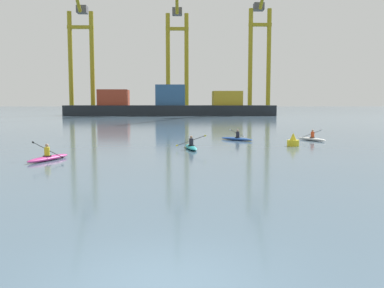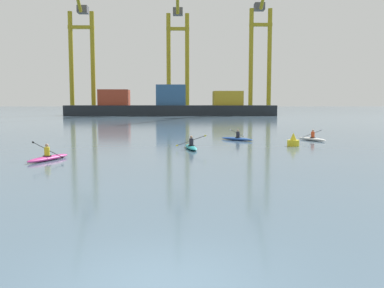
{
  "view_description": "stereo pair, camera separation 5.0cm",
  "coord_description": "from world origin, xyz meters",
  "px_view_note": "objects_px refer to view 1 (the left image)",
  "views": [
    {
      "loc": [
        0.35,
        -7.16,
        3.22
      ],
      "look_at": [
        0.97,
        19.44,
        0.6
      ],
      "focal_mm": 38.94,
      "sensor_mm": 36.0,
      "label": 1
    },
    {
      "loc": [
        0.4,
        -7.16,
        3.22
      ],
      "look_at": [
        0.97,
        19.44,
        0.6
      ],
      "focal_mm": 38.94,
      "sensor_mm": 36.0,
      "label": 2
    }
  ],
  "objects_px": {
    "container_barge": "(170,106)",
    "gantry_crane_west_mid": "(177,46)",
    "gantry_crane_east_mid": "(260,43)",
    "kayak_blue": "(237,138)",
    "channel_buoy": "(293,141)",
    "kayak_white": "(312,139)",
    "kayak_magenta": "(48,157)",
    "kayak_teal": "(191,147)",
    "gantry_crane_west": "(80,44)"
  },
  "relations": [
    {
      "from": "container_barge",
      "to": "gantry_crane_west_mid",
      "type": "distance_m",
      "value": 20.32
    },
    {
      "from": "gantry_crane_west",
      "to": "gantry_crane_west_mid",
      "type": "distance_m",
      "value": 26.66
    },
    {
      "from": "kayak_magenta",
      "to": "kayak_blue",
      "type": "xyz_separation_m",
      "value": [
        12.29,
        12.45,
        0.0
      ]
    },
    {
      "from": "gantry_crane_west",
      "to": "gantry_crane_east_mid",
      "type": "distance_m",
      "value": 49.29
    },
    {
      "from": "container_barge",
      "to": "kayak_white",
      "type": "relative_size",
      "value": 16.04
    },
    {
      "from": "container_barge",
      "to": "kayak_blue",
      "type": "distance_m",
      "value": 73.67
    },
    {
      "from": "channel_buoy",
      "to": "kayak_magenta",
      "type": "relative_size",
      "value": 0.3
    },
    {
      "from": "kayak_magenta",
      "to": "kayak_blue",
      "type": "relative_size",
      "value": 1.19
    },
    {
      "from": "channel_buoy",
      "to": "kayak_magenta",
      "type": "distance_m",
      "value": 17.63
    },
    {
      "from": "container_barge",
      "to": "kayak_teal",
      "type": "distance_m",
      "value": 80.2
    },
    {
      "from": "gantry_crane_west_mid",
      "to": "kayak_blue",
      "type": "bearing_deg",
      "value": -85.83
    },
    {
      "from": "gantry_crane_east_mid",
      "to": "channel_buoy",
      "type": "xyz_separation_m",
      "value": [
        -13.28,
        -85.88,
        -19.34
      ]
    },
    {
      "from": "gantry_crane_west",
      "to": "gantry_crane_west_mid",
      "type": "height_order",
      "value": "gantry_crane_west_mid"
    },
    {
      "from": "channel_buoy",
      "to": "kayak_magenta",
      "type": "height_order",
      "value": "kayak_magenta"
    },
    {
      "from": "gantry_crane_west",
      "to": "gantry_crane_east_mid",
      "type": "relative_size",
      "value": 1.01
    },
    {
      "from": "kayak_blue",
      "to": "kayak_teal",
      "type": "height_order",
      "value": "kayak_blue"
    },
    {
      "from": "gantry_crane_west_mid",
      "to": "kayak_blue",
      "type": "relative_size",
      "value": 14.43
    },
    {
      "from": "gantry_crane_east_mid",
      "to": "kayak_white",
      "type": "relative_size",
      "value": 12.08
    },
    {
      "from": "channel_buoy",
      "to": "kayak_blue",
      "type": "distance_m",
      "value": 6.06
    },
    {
      "from": "kayak_magenta",
      "to": "kayak_teal",
      "type": "relative_size",
      "value": 0.98
    },
    {
      "from": "gantry_crane_west",
      "to": "kayak_white",
      "type": "bearing_deg",
      "value": -64.09
    },
    {
      "from": "kayak_blue",
      "to": "kayak_magenta",
      "type": "bearing_deg",
      "value": -134.64
    },
    {
      "from": "channel_buoy",
      "to": "gantry_crane_east_mid",
      "type": "bearing_deg",
      "value": 81.21
    },
    {
      "from": "kayak_magenta",
      "to": "kayak_white",
      "type": "distance_m",
      "value": 22.33
    },
    {
      "from": "gantry_crane_west_mid",
      "to": "kayak_magenta",
      "type": "height_order",
      "value": "gantry_crane_west_mid"
    },
    {
      "from": "gantry_crane_west",
      "to": "gantry_crane_west_mid",
      "type": "bearing_deg",
      "value": 10.55
    },
    {
      "from": "kayak_blue",
      "to": "kayak_white",
      "type": "relative_size",
      "value": 0.85
    },
    {
      "from": "gantry_crane_east_mid",
      "to": "kayak_magenta",
      "type": "xyz_separation_m",
      "value": [
        -29.19,
        -93.47,
        -19.52
      ]
    },
    {
      "from": "container_barge",
      "to": "kayak_white",
      "type": "distance_m",
      "value": 74.95
    },
    {
      "from": "container_barge",
      "to": "gantry_crane_west_mid",
      "type": "bearing_deg",
      "value": 80.99
    },
    {
      "from": "gantry_crane_east_mid",
      "to": "kayak_teal",
      "type": "xyz_separation_m",
      "value": [
        -21.02,
        -87.9,
        -19.52
      ]
    },
    {
      "from": "container_barge",
      "to": "gantry_crane_west",
      "type": "relative_size",
      "value": 1.32
    },
    {
      "from": "kayak_white",
      "to": "gantry_crane_east_mid",
      "type": "bearing_deg",
      "value": 82.68
    },
    {
      "from": "kayak_magenta",
      "to": "kayak_blue",
      "type": "height_order",
      "value": "kayak_magenta"
    },
    {
      "from": "gantry_crane_east_mid",
      "to": "container_barge",
      "type": "bearing_deg",
      "value": -162.53
    },
    {
      "from": "gantry_crane_west",
      "to": "gantry_crane_east_mid",
      "type": "xyz_separation_m",
      "value": [
        49.27,
        1.42,
        0.57
      ]
    },
    {
      "from": "container_barge",
      "to": "kayak_magenta",
      "type": "height_order",
      "value": "container_barge"
    },
    {
      "from": "kayak_teal",
      "to": "kayak_white",
      "type": "height_order",
      "value": "kayak_teal"
    },
    {
      "from": "channel_buoy",
      "to": "kayak_white",
      "type": "xyz_separation_m",
      "value": [
        2.83,
        4.53,
        -0.19
      ]
    },
    {
      "from": "gantry_crane_west_mid",
      "to": "gantry_crane_east_mid",
      "type": "relative_size",
      "value": 1.01
    },
    {
      "from": "kayak_blue",
      "to": "kayak_teal",
      "type": "relative_size",
      "value": 0.82
    },
    {
      "from": "container_barge",
      "to": "kayak_white",
      "type": "xyz_separation_m",
      "value": [
        14.4,
        -73.52,
        -2.3
      ]
    },
    {
      "from": "gantry_crane_east_mid",
      "to": "channel_buoy",
      "type": "height_order",
      "value": "gantry_crane_east_mid"
    },
    {
      "from": "channel_buoy",
      "to": "kayak_white",
      "type": "height_order",
      "value": "channel_buoy"
    },
    {
      "from": "gantry_crane_west",
      "to": "kayak_teal",
      "type": "height_order",
      "value": "gantry_crane_west"
    },
    {
      "from": "container_barge",
      "to": "channel_buoy",
      "type": "bearing_deg",
      "value": -81.57
    },
    {
      "from": "container_barge",
      "to": "kayak_blue",
      "type": "bearing_deg",
      "value": -83.8
    },
    {
      "from": "kayak_magenta",
      "to": "kayak_blue",
      "type": "distance_m",
      "value": 17.5
    },
    {
      "from": "kayak_blue",
      "to": "kayak_white",
      "type": "xyz_separation_m",
      "value": [
        6.45,
        -0.32,
        -0.0
      ]
    },
    {
      "from": "container_barge",
      "to": "kayak_blue",
      "type": "height_order",
      "value": "container_barge"
    }
  ]
}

